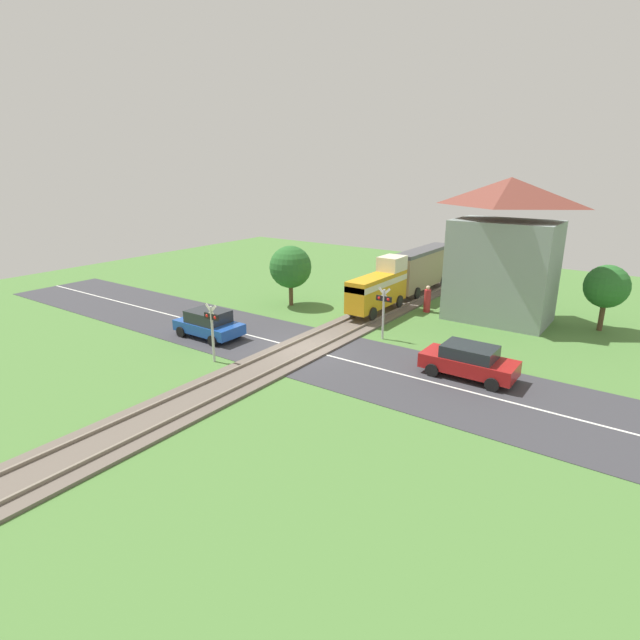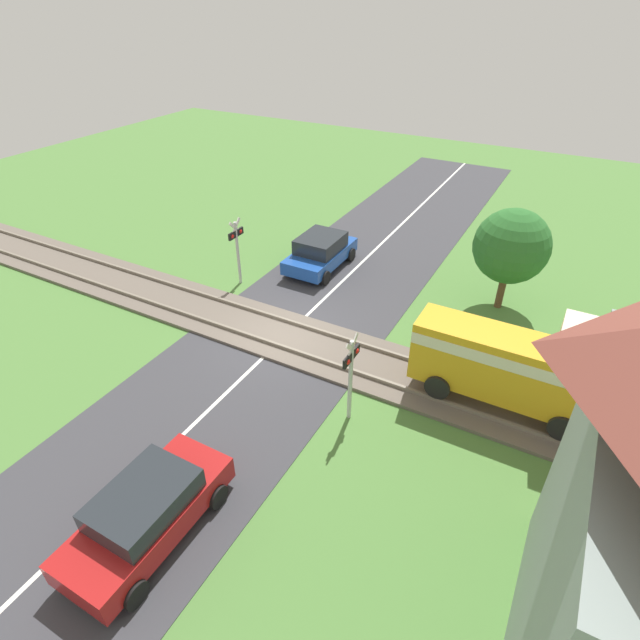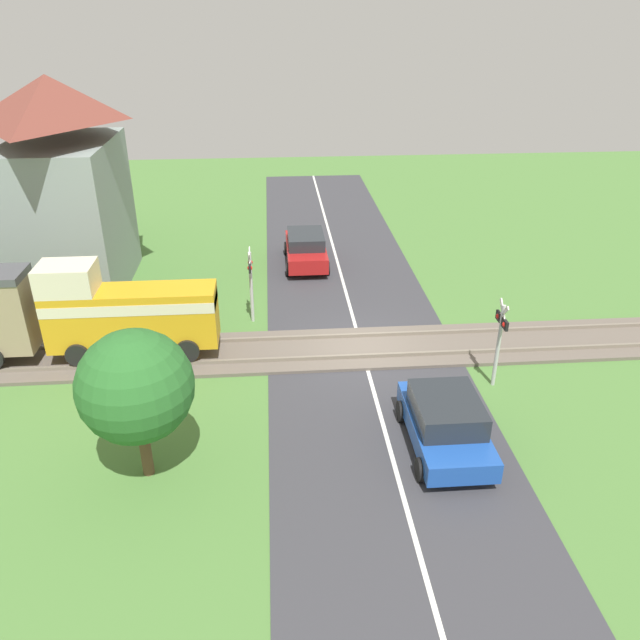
% 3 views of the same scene
% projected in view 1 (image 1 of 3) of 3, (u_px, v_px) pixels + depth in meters
% --- Properties ---
extents(ground_plane, '(60.00, 60.00, 0.00)m').
position_uv_depth(ground_plane, '(304.00, 349.00, 25.21)').
color(ground_plane, '#4C7A38').
extents(road_surface, '(48.00, 6.40, 0.02)m').
position_uv_depth(road_surface, '(304.00, 349.00, 25.20)').
color(road_surface, '#38383D').
rests_on(road_surface, ground_plane).
extents(track_bed, '(2.80, 48.00, 0.24)m').
position_uv_depth(track_bed, '(304.00, 348.00, 25.19)').
color(track_bed, '#665B51').
rests_on(track_bed, ground_plane).
extents(train, '(1.58, 12.86, 3.18)m').
position_uv_depth(train, '(406.00, 275.00, 33.51)').
color(train, gold).
rests_on(train, track_bed).
extents(car_near_crossing, '(3.80, 1.99, 1.50)m').
position_uv_depth(car_near_crossing, '(209.00, 323.00, 26.80)').
color(car_near_crossing, '#1E4CA8').
rests_on(car_near_crossing, ground_plane).
extents(car_far_side, '(4.03, 1.88, 1.47)m').
position_uv_depth(car_far_side, '(469.00, 361.00, 21.69)').
color(car_far_side, '#A81919').
rests_on(car_far_side, ground_plane).
extents(crossing_signal_west_approach, '(0.90, 0.18, 2.83)m').
position_uv_depth(crossing_signal_west_approach, '(212.00, 325.00, 23.12)').
color(crossing_signal_west_approach, '#B7B7B7').
rests_on(crossing_signal_west_approach, ground_plane).
extents(crossing_signal_east_approach, '(0.90, 0.18, 2.83)m').
position_uv_depth(crossing_signal_east_approach, '(384.00, 306.00, 26.21)').
color(crossing_signal_east_approach, '#B7B7B7').
rests_on(crossing_signal_east_approach, ground_plane).
extents(station_building, '(6.20, 4.17, 8.28)m').
position_uv_depth(station_building, '(504.00, 253.00, 28.96)').
color(station_building, gray).
rests_on(station_building, ground_plane).
extents(pedestrian_by_station, '(0.42, 0.42, 1.71)m').
position_uv_depth(pedestrian_by_station, '(427.00, 300.00, 31.48)').
color(pedestrian_by_station, '#B2282D').
rests_on(pedestrian_by_station, ground_plane).
extents(tree_by_station, '(2.37, 2.37, 3.73)m').
position_uv_depth(tree_by_station, '(607.00, 287.00, 27.40)').
color(tree_by_station, brown).
rests_on(tree_by_station, ground_plane).
extents(tree_roadside_hedge, '(2.75, 2.75, 3.96)m').
position_uv_depth(tree_roadside_hedge, '(291.00, 267.00, 32.48)').
color(tree_roadside_hedge, brown).
rests_on(tree_roadside_hedge, ground_plane).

